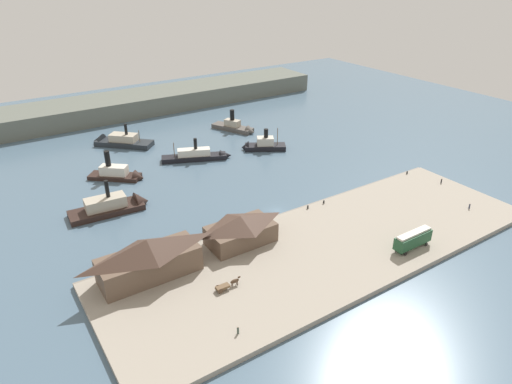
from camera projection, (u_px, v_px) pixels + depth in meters
name	position (u px, v px, depth m)	size (l,w,h in m)	color
ground_plane	(276.00, 211.00, 125.20)	(320.00, 320.00, 0.00)	slate
quay_promenade	(330.00, 246.00, 108.53)	(110.00, 36.00, 1.20)	#9E9384
seawall_edge	(284.00, 215.00, 122.29)	(110.00, 0.80, 1.00)	gray
ferry_shed_west_terminal	(149.00, 258.00, 95.43)	(21.56, 8.65, 9.10)	brown
ferry_shed_central_terminal	(241.00, 229.00, 107.43)	(16.13, 9.16, 7.21)	brown
street_tram	(413.00, 239.00, 105.74)	(10.38, 2.80, 4.34)	#1E4C2D
horse_cart	(227.00, 285.00, 93.27)	(5.75, 1.48, 1.87)	brown
pedestrian_standing_center	(469.00, 206.00, 123.54)	(0.39, 0.39, 1.57)	#33384C
pedestrian_by_tram	(441.00, 181.00, 137.78)	(0.38, 0.38, 1.52)	#232328
pedestrian_walking_east	(238.00, 330.00, 82.02)	(0.40, 0.40, 1.61)	#3D4C42
mooring_post_west	(407.00, 172.00, 143.87)	(0.44, 0.44, 0.90)	black
mooring_post_center_east	(324.00, 202.00, 126.29)	(0.44, 0.44, 0.90)	black
mooring_post_center_west	(308.00, 207.00, 123.69)	(0.44, 0.44, 0.90)	black
ferry_approaching_west	(261.00, 145.00, 165.20)	(16.27, 12.38, 9.52)	black
ferry_approaching_east	(116.00, 205.00, 124.66)	(21.81, 8.29, 11.86)	black
ferry_moored_west	(237.00, 127.00, 183.20)	(12.54, 19.34, 9.88)	#514C47
ferry_mid_harbor	(120.00, 174.00, 142.93)	(16.60, 15.21, 10.89)	black
ferry_moored_east	(118.00, 141.00, 169.06)	(20.78, 20.46, 10.54)	#23282D
ferry_outer_harbor	(201.00, 155.00, 156.93)	(23.82, 13.53, 9.00)	black
far_headland	(135.00, 103.00, 205.38)	(180.00, 24.00, 8.00)	#60665B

